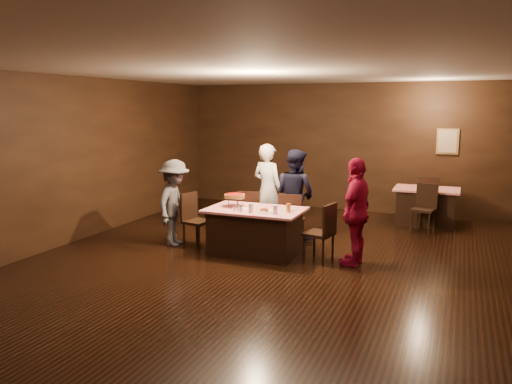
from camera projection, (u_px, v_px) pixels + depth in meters
room at (275, 129)px, 7.13m from camera, size 10.00×10.04×3.02m
main_table at (255, 231)px, 8.38m from camera, size 1.60×1.00×0.77m
back_table at (426, 206)px, 10.46m from camera, size 1.30×0.90×0.77m
chair_far_left at (251, 215)px, 9.20m from camera, size 0.48×0.48×0.95m
chair_far_right at (292, 219)px, 8.90m from camera, size 0.47×0.47×0.95m
chair_end_left at (198, 220)px, 8.78m from camera, size 0.50×0.50×0.95m
chair_end_right at (319, 232)px, 7.95m from camera, size 0.50×0.50×0.95m
chair_back_near at (424, 208)px, 9.81m from camera, size 0.50×0.50×0.95m
chair_back_far at (428, 197)px, 10.99m from camera, size 0.44×0.44×0.95m
diner_white_jacket at (268, 190)px, 9.57m from camera, size 0.73×0.58×1.76m
diner_navy_hoodie at (295, 194)px, 9.27m from camera, size 1.00×0.90×1.68m
diner_grey_knit at (175, 203)px, 8.83m from camera, size 0.69×1.05×1.54m
diner_red_shirt at (356, 212)px, 7.72m from camera, size 0.54×1.04×1.69m
pizza_stand at (235, 196)px, 8.48m from camera, size 0.38×0.38×0.22m
plate_with_slice at (265, 211)px, 8.05m from camera, size 0.25×0.25×0.06m
plate_empty at (289, 209)px, 8.24m from camera, size 0.25×0.25×0.01m
glass_front_left at (251, 208)px, 8.01m from camera, size 0.08×0.08×0.14m
glass_front_right at (275, 210)px, 7.90m from camera, size 0.08×0.08×0.14m
glass_amber at (288, 208)px, 8.03m from camera, size 0.08×0.08×0.14m
condiments at (238, 208)px, 8.11m from camera, size 0.17×0.10×0.09m
napkin_center at (272, 210)px, 8.20m from camera, size 0.19×0.19×0.01m
napkin_left at (246, 208)px, 8.32m from camera, size 0.21×0.21×0.01m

